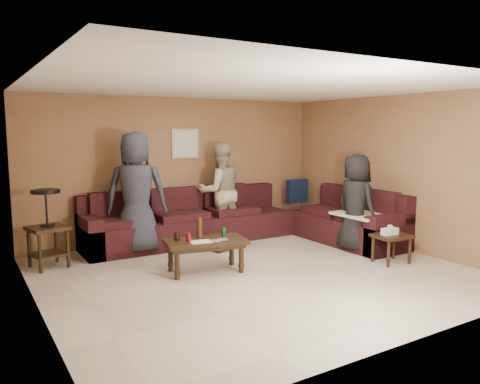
% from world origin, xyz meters
% --- Properties ---
extents(room, '(5.60, 5.50, 2.50)m').
position_xyz_m(room, '(0.00, 0.00, 1.66)').
color(room, beige).
rests_on(room, ground).
extents(sectional_sofa, '(4.65, 2.90, 0.97)m').
position_xyz_m(sectional_sofa, '(0.81, 1.52, 0.33)').
color(sectional_sofa, '#321015').
rests_on(sectional_sofa, ground).
extents(coffee_table, '(1.17, 0.74, 0.74)m').
position_xyz_m(coffee_table, '(-0.58, 0.40, 0.39)').
color(coffee_table, black).
rests_on(coffee_table, ground).
extents(end_table_left, '(0.58, 0.58, 1.11)m').
position_xyz_m(end_table_left, '(-2.38, 1.74, 0.58)').
color(end_table_left, black).
rests_on(end_table_left, ground).
extents(side_table_right, '(0.55, 0.46, 0.57)m').
position_xyz_m(side_table_right, '(1.94, -0.62, 0.37)').
color(side_table_right, black).
rests_on(side_table_right, ground).
extents(waste_bin, '(0.29, 0.29, 0.28)m').
position_xyz_m(waste_bin, '(0.11, 1.28, 0.14)').
color(waste_bin, black).
rests_on(waste_bin, ground).
extents(wall_art, '(0.52, 0.04, 0.52)m').
position_xyz_m(wall_art, '(0.10, 2.48, 1.70)').
color(wall_art, tan).
rests_on(wall_art, ground).
extents(person_left, '(1.10, 0.93, 1.92)m').
position_xyz_m(person_left, '(-1.04, 1.83, 0.96)').
color(person_left, '#282C37').
rests_on(person_left, ground).
extents(person_middle, '(0.91, 0.75, 1.72)m').
position_xyz_m(person_middle, '(0.56, 2.03, 0.86)').
color(person_middle, tan).
rests_on(person_middle, ground).
extents(person_right, '(0.52, 0.78, 1.56)m').
position_xyz_m(person_right, '(1.99, 0.16, 0.78)').
color(person_right, black).
rests_on(person_right, ground).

